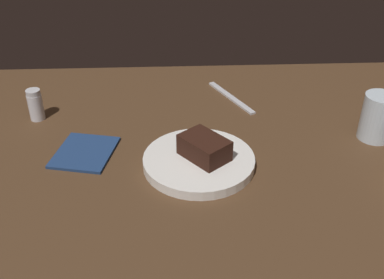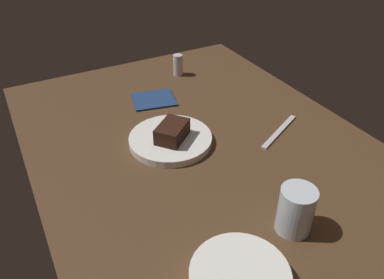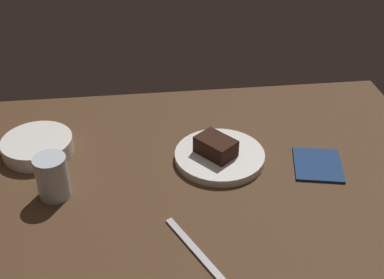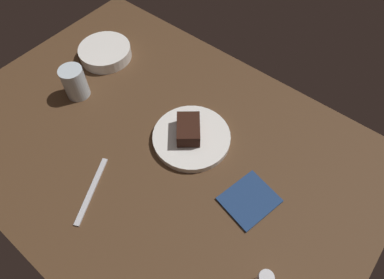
{
  "view_description": "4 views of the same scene",
  "coord_description": "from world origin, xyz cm",
  "px_view_note": "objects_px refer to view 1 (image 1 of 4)",
  "views": [
    {
      "loc": [
        11.42,
        79.22,
        54.65
      ],
      "look_at": [
        7.68,
        0.88,
        5.24
      ],
      "focal_mm": 42.69,
      "sensor_mm": 36.0,
      "label": 1
    },
    {
      "loc": [
        -67.7,
        40.65,
        61.2
      ],
      "look_at": [
        1.6,
        3.18,
        5.84
      ],
      "focal_mm": 35.72,
      "sensor_mm": 36.0,
      "label": 2
    },
    {
      "loc": [
        -11.39,
        -88.27,
        74.6
      ],
      "look_at": [
        0.06,
        7.9,
        8.67
      ],
      "focal_mm": 46.48,
      "sensor_mm": 36.0,
      "label": 3
    },
    {
      "loc": [
        40.14,
        -34.27,
        80.31
      ],
      "look_at": [
        8.3,
        5.01,
        6.61
      ],
      "focal_mm": 31.26,
      "sensor_mm": 36.0,
      "label": 4
    }
  ],
  "objects_px": {
    "folded_napkin": "(85,152)",
    "butter_knife": "(231,97)",
    "dessert_plate": "(199,161)",
    "chocolate_cake_slice": "(204,148)",
    "salt_shaker": "(35,105)",
    "water_glass": "(378,117)"
  },
  "relations": [
    {
      "from": "folded_napkin",
      "to": "butter_knife",
      "type": "bearing_deg",
      "value": -144.71
    },
    {
      "from": "dessert_plate",
      "to": "folded_napkin",
      "type": "height_order",
      "value": "dessert_plate"
    },
    {
      "from": "chocolate_cake_slice",
      "to": "salt_shaker",
      "type": "bearing_deg",
      "value": -28.67
    },
    {
      "from": "folded_napkin",
      "to": "chocolate_cake_slice",
      "type": "bearing_deg",
      "value": 167.82
    },
    {
      "from": "salt_shaker",
      "to": "butter_knife",
      "type": "distance_m",
      "value": 0.46
    },
    {
      "from": "dessert_plate",
      "to": "folded_napkin",
      "type": "xyz_separation_m",
      "value": [
        0.23,
        -0.05,
        -0.01
      ]
    },
    {
      "from": "salt_shaker",
      "to": "butter_knife",
      "type": "height_order",
      "value": "salt_shaker"
    },
    {
      "from": "water_glass",
      "to": "butter_knife",
      "type": "xyz_separation_m",
      "value": [
        0.28,
        -0.2,
        -0.05
      ]
    },
    {
      "from": "water_glass",
      "to": "folded_napkin",
      "type": "xyz_separation_m",
      "value": [
        0.61,
        0.03,
        -0.05
      ]
    },
    {
      "from": "chocolate_cake_slice",
      "to": "folded_napkin",
      "type": "height_order",
      "value": "chocolate_cake_slice"
    },
    {
      "from": "chocolate_cake_slice",
      "to": "salt_shaker",
      "type": "distance_m",
      "value": 0.42
    },
    {
      "from": "dessert_plate",
      "to": "chocolate_cake_slice",
      "type": "height_order",
      "value": "chocolate_cake_slice"
    },
    {
      "from": "chocolate_cake_slice",
      "to": "salt_shaker",
      "type": "height_order",
      "value": "salt_shaker"
    },
    {
      "from": "folded_napkin",
      "to": "water_glass",
      "type": "bearing_deg",
      "value": -176.89
    },
    {
      "from": "water_glass",
      "to": "folded_napkin",
      "type": "distance_m",
      "value": 0.61
    },
    {
      "from": "salt_shaker",
      "to": "dessert_plate",
      "type": "bearing_deg",
      "value": 150.54
    },
    {
      "from": "dessert_plate",
      "to": "butter_knife",
      "type": "relative_size",
      "value": 1.14
    },
    {
      "from": "dessert_plate",
      "to": "salt_shaker",
      "type": "xyz_separation_m",
      "value": [
        0.36,
        -0.2,
        0.03
      ]
    },
    {
      "from": "dessert_plate",
      "to": "salt_shaker",
      "type": "distance_m",
      "value": 0.41
    },
    {
      "from": "salt_shaker",
      "to": "chocolate_cake_slice",
      "type": "bearing_deg",
      "value": 151.33
    },
    {
      "from": "salt_shaker",
      "to": "folded_napkin",
      "type": "relative_size",
      "value": 0.57
    },
    {
      "from": "butter_knife",
      "to": "folded_napkin",
      "type": "height_order",
      "value": "folded_napkin"
    }
  ]
}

